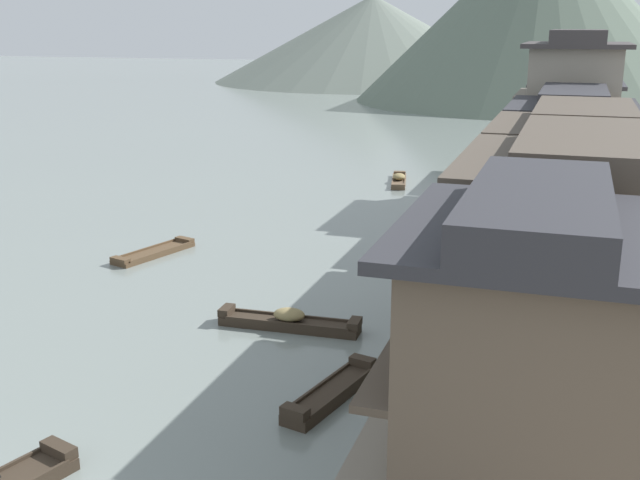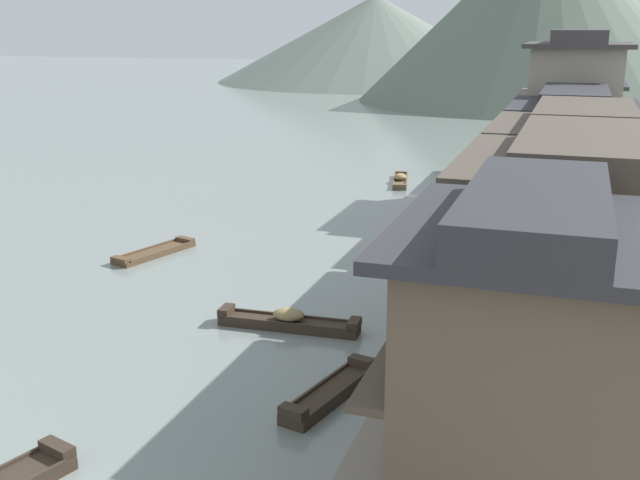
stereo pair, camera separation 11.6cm
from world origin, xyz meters
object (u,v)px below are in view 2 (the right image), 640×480
at_px(boat_moored_second, 400,180).
at_px(house_waterfront_nearest, 525,346).
at_px(house_waterfront_far, 573,111).
at_px(house_waterfront_narrow, 570,155).
at_px(house_waterfront_end, 575,119).
at_px(boat_moored_far, 330,393).
at_px(house_waterfront_tall, 578,188).
at_px(boat_midriver_drifting, 496,151).
at_px(boat_moored_nearest, 155,252).
at_px(house_waterfront_second, 576,243).
at_px(boat_upstream_distant, 468,193).
at_px(boat_midriver_upstream, 289,322).
at_px(boat_moored_third, 426,255).

bearing_deg(boat_moored_second, house_waterfront_nearest, -73.35).
bearing_deg(house_waterfront_far, house_waterfront_narrow, -89.31).
height_order(house_waterfront_narrow, house_waterfront_end, same).
distance_m(boat_moored_far, house_waterfront_narrow, 21.29).
height_order(boat_moored_far, house_waterfront_nearest, house_waterfront_nearest).
distance_m(boat_moored_second, boat_moored_far, 29.91).
xyz_separation_m(house_waterfront_tall, house_waterfront_far, (-0.56, 15.52, 1.30)).
bearing_deg(boat_midriver_drifting, boat_moored_nearest, -108.61).
distance_m(boat_midriver_drifting, house_waterfront_end, 10.67).
relative_size(boat_moored_nearest, house_waterfront_tall, 0.60).
relative_size(boat_midriver_drifting, house_waterfront_second, 0.50).
distance_m(boat_moored_nearest, house_waterfront_far, 24.79).
bearing_deg(house_waterfront_far, boat_upstream_distant, -165.79).
bearing_deg(house_waterfront_second, house_waterfront_end, 90.87).
relative_size(boat_midriver_upstream, house_waterfront_narrow, 0.64).
distance_m(boat_moored_third, boat_upstream_distant, 12.77).
bearing_deg(boat_upstream_distant, boat_midriver_upstream, -97.28).
xyz_separation_m(boat_midriver_drifting, house_waterfront_end, (5.78, -8.21, 3.61)).
distance_m(house_waterfront_second, house_waterfront_narrow, 15.93).
bearing_deg(house_waterfront_second, house_waterfront_tall, 90.11).
xyz_separation_m(boat_midriver_drifting, boat_midriver_upstream, (-2.58, -39.39, 0.07)).
height_order(boat_moored_second, boat_midriver_drifting, boat_moored_second).
relative_size(house_waterfront_nearest, house_waterfront_far, 0.75).
bearing_deg(house_waterfront_nearest, boat_moored_second, 106.65).
relative_size(boat_moored_nearest, house_waterfront_narrow, 0.56).
relative_size(boat_moored_nearest, house_waterfront_end, 0.52).
bearing_deg(boat_midriver_drifting, house_waterfront_narrow, -76.21).
height_order(boat_moored_third, house_waterfront_second, house_waterfront_second).
distance_m(boat_midriver_upstream, boat_upstream_distant, 22.31).
xyz_separation_m(boat_moored_second, boat_upstream_distant, (4.75, -3.03, 0.07)).
relative_size(house_waterfront_second, house_waterfront_narrow, 1.08).
bearing_deg(boat_moored_second, house_waterfront_far, -9.22).
relative_size(house_waterfront_second, house_waterfront_far, 0.94).
relative_size(boat_moored_nearest, boat_midriver_drifting, 1.05).
relative_size(boat_moored_far, boat_upstream_distant, 0.78).
height_order(house_waterfront_narrow, house_waterfront_far, house_waterfront_far).
bearing_deg(house_waterfront_tall, house_waterfront_end, 91.13).
bearing_deg(boat_moored_third, house_waterfront_second, -57.45).
bearing_deg(boat_moored_nearest, house_waterfront_nearest, -40.23).
distance_m(boat_moored_far, boat_upstream_distant, 26.50).
relative_size(boat_midriver_drifting, boat_midriver_upstream, 0.83).
xyz_separation_m(house_waterfront_nearest, house_waterfront_end, (0.36, 39.20, -0.01)).
bearing_deg(house_waterfront_far, boat_midriver_upstream, -109.34).
bearing_deg(boat_moored_nearest, house_waterfront_second, -19.24).
distance_m(house_waterfront_tall, house_waterfront_far, 15.59).
bearing_deg(house_waterfront_far, boat_moored_third, -110.97).
distance_m(boat_moored_third, house_waterfront_far, 15.94).
bearing_deg(house_waterfront_far, house_waterfront_end, 89.20).
distance_m(boat_moored_far, house_waterfront_nearest, 7.27).
bearing_deg(house_waterfront_nearest, house_waterfront_end, 89.47).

